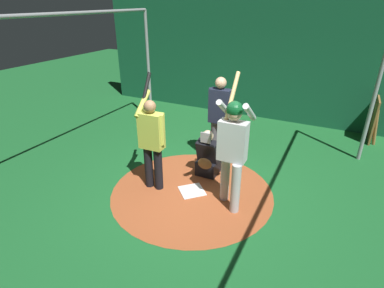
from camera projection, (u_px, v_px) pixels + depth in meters
name	position (u px, v px, depth m)	size (l,w,h in m)	color
ground_plane	(192.00, 191.00, 5.52)	(25.98, 25.98, 0.00)	#195B28
dirt_circle	(192.00, 191.00, 5.52)	(2.89, 2.89, 0.01)	#9E4C28
home_plate	(192.00, 191.00, 5.51)	(0.42, 0.42, 0.01)	white
batter	(233.00, 145.00, 4.70)	(0.68, 0.49, 2.15)	#B3B3B7
catcher	(208.00, 158.00, 5.90)	(0.58, 0.40, 0.95)	black
umpire	(219.00, 115.00, 6.18)	(0.22, 0.49, 1.80)	#4C4C51
visitor	(152.00, 139.00, 5.26)	(0.55, 0.51, 2.03)	black
back_wall	(264.00, 56.00, 8.34)	(0.22, 9.98, 3.45)	#145133
cage_frame	(192.00, 78.00, 4.63)	(5.55, 5.43, 2.94)	gray
bat_rack	(374.00, 118.00, 7.50)	(1.18, 0.20, 1.05)	olive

